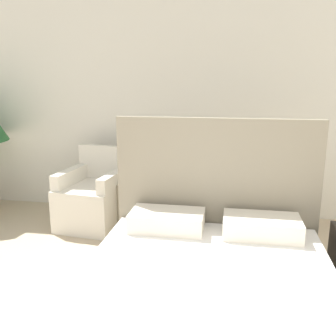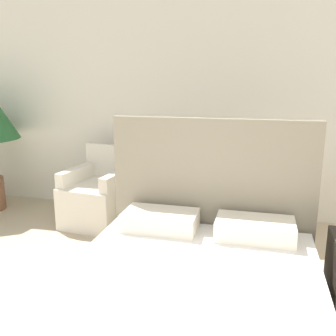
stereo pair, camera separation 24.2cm
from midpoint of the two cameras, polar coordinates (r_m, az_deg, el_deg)
name	(u,v)px [view 1 (the left image)]	position (r m, az deg, el deg)	size (l,w,h in m)	color
wall_back	(175,90)	(4.37, -0.51, 11.85)	(10.00, 0.06, 2.90)	silver
bed	(206,308)	(2.33, 2.59, -20.59)	(1.57, 2.01, 1.29)	#4C4238
armchair_near_window_left	(94,200)	(4.20, -12.91, -4.84)	(0.70, 0.77, 0.83)	silver
armchair_near_window_right	(174,205)	(3.95, -0.86, -5.66)	(0.70, 0.77, 0.83)	silver
side_table	(133,205)	(4.08, -6.99, -5.62)	(0.37, 0.37, 0.49)	#B7AD93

